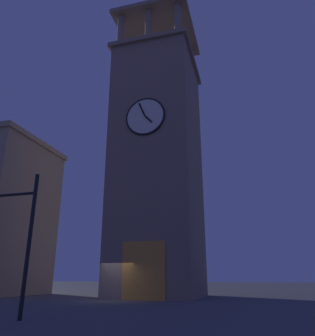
{
  "coord_description": "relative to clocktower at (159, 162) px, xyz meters",
  "views": [
    {
      "loc": [
        -9.54,
        21.85,
        1.49
      ],
      "look_at": [
        -1.88,
        -5.05,
        10.93
      ],
      "focal_mm": 34.78,
      "sensor_mm": 36.0,
      "label": 1
    }
  ],
  "objects": [
    {
      "name": "ground_plane",
      "position": [
        1.99,
        5.03,
        -11.49
      ],
      "size": [
        200.0,
        200.0,
        0.0
      ],
      "primitive_type": "plane",
      "color": "#4C4C51"
    },
    {
      "name": "traffic_signal_near",
      "position": [
        2.26,
        15.75,
        -7.88
      ],
      "size": [
        4.21,
        0.41,
        5.6
      ],
      "color": "black",
      "rests_on": "ground_plane"
    },
    {
      "name": "clocktower",
      "position": [
        0.0,
        0.0,
        0.0
      ],
      "size": [
        7.39,
        8.67,
        28.08
      ],
      "color": "gray",
      "rests_on": "ground_plane"
    }
  ]
}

